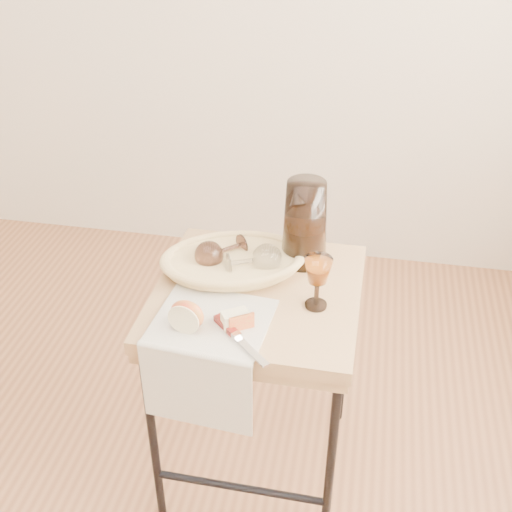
% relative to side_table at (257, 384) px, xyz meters
% --- Properties ---
extents(side_table, '(0.55, 0.55, 0.69)m').
position_rel_side_table_xyz_m(side_table, '(0.00, 0.00, 0.00)').
color(side_table, brown).
rests_on(side_table, floor).
extents(tea_towel, '(0.30, 0.28, 0.01)m').
position_rel_side_table_xyz_m(tea_towel, '(-0.09, -0.15, 0.35)').
color(tea_towel, white).
rests_on(tea_towel, side_table).
extents(bread_basket, '(0.41, 0.34, 0.05)m').
position_rel_side_table_xyz_m(bread_basket, '(-0.08, 0.08, 0.37)').
color(bread_basket, tan).
rests_on(bread_basket, side_table).
extents(goblet_lying_a, '(0.15, 0.15, 0.08)m').
position_rel_side_table_xyz_m(goblet_lying_a, '(-0.11, 0.09, 0.40)').
color(goblet_lying_a, brown).
rests_on(goblet_lying_a, bread_basket).
extents(goblet_lying_b, '(0.16, 0.13, 0.08)m').
position_rel_side_table_xyz_m(goblet_lying_b, '(-0.03, 0.06, 0.40)').
color(goblet_lying_b, white).
rests_on(goblet_lying_b, bread_basket).
extents(pitcher, '(0.25, 0.29, 0.28)m').
position_rel_side_table_xyz_m(pitcher, '(0.10, 0.16, 0.47)').
color(pitcher, black).
rests_on(pitcher, side_table).
extents(wine_goblet, '(0.08, 0.08, 0.15)m').
position_rel_side_table_xyz_m(wine_goblet, '(0.16, -0.04, 0.42)').
color(wine_goblet, white).
rests_on(wine_goblet, side_table).
extents(apple_half, '(0.09, 0.06, 0.08)m').
position_rel_side_table_xyz_m(apple_half, '(-0.14, -0.19, 0.39)').
color(apple_half, '#B80510').
rests_on(apple_half, tea_towel).
extents(apple_wedge, '(0.07, 0.06, 0.04)m').
position_rel_side_table_xyz_m(apple_wedge, '(-0.02, -0.16, 0.37)').
color(apple_wedge, '#FFF0BB').
rests_on(apple_wedge, tea_towel).
extents(table_knife, '(0.16, 0.16, 0.02)m').
position_rel_side_table_xyz_m(table_knife, '(-0.01, -0.21, 0.36)').
color(table_knife, silver).
rests_on(table_knife, tea_towel).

